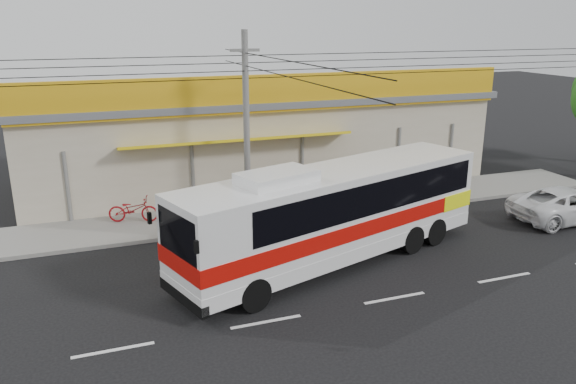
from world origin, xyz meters
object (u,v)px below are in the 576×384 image
(coach_bus, at_px, (339,208))
(white_car, at_px, (569,204))
(motorbike_red, at_px, (133,209))
(utility_pole, at_px, (245,66))

(coach_bus, distance_m, white_car, 10.67)
(coach_bus, bearing_deg, white_car, -15.37)
(motorbike_red, height_order, white_car, white_car)
(coach_bus, relative_size, utility_pole, 0.35)
(motorbike_red, relative_size, white_car, 0.40)
(motorbike_red, distance_m, white_car, 17.68)
(white_car, height_order, utility_pole, utility_pole)
(white_car, distance_m, utility_pole, 14.24)
(motorbike_red, distance_m, utility_pole, 7.22)
(white_car, bearing_deg, utility_pole, 72.16)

